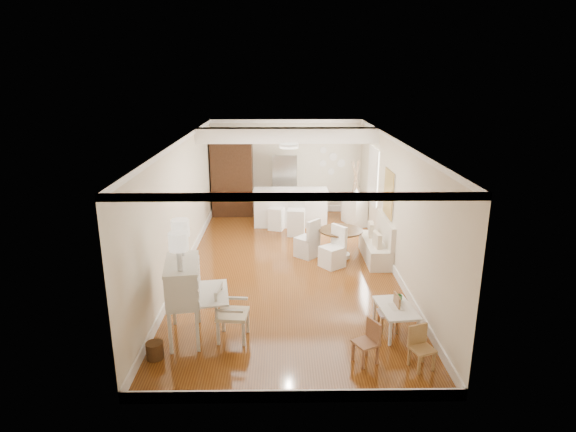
{
  "coord_description": "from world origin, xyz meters",
  "views": [
    {
      "loc": [
        -0.15,
        -9.78,
        4.1
      ],
      "look_at": [
        -0.01,
        0.3,
        1.1
      ],
      "focal_mm": 30.0,
      "sensor_mm": 36.0,
      "label": 1
    }
  ],
  "objects_px": {
    "secretary_bureau": "(184,300)",
    "kids_chair_c": "(422,348)",
    "pantry_cabinet": "(232,177)",
    "wicker_basket": "(155,350)",
    "slip_chair_near": "(332,247)",
    "bar_stool_left": "(276,212)",
    "kids_table": "(395,319)",
    "fridge": "(297,185)",
    "bar_stool_right": "(296,215)",
    "slip_chair_far": "(307,238)",
    "kids_chair_a": "(366,342)",
    "breakfast_counter": "(290,207)",
    "dining_table": "(341,244)",
    "sideboard": "(354,210)",
    "gustavian_armchair": "(233,313)",
    "kids_chair_b": "(388,313)"
  },
  "relations": [
    {
      "from": "dining_table",
      "to": "bar_stool_right",
      "type": "height_order",
      "value": "bar_stool_right"
    },
    {
      "from": "secretary_bureau",
      "to": "slip_chair_near",
      "type": "distance_m",
      "value": 3.95
    },
    {
      "from": "kids_table",
      "to": "bar_stool_left",
      "type": "xyz_separation_m",
      "value": [
        -2.0,
        5.45,
        0.26
      ]
    },
    {
      "from": "secretary_bureau",
      "to": "fridge",
      "type": "bearing_deg",
      "value": 65.34
    },
    {
      "from": "secretary_bureau",
      "to": "pantry_cabinet",
      "type": "distance_m",
      "value": 7.05
    },
    {
      "from": "wicker_basket",
      "to": "kids_table",
      "type": "height_order",
      "value": "kids_table"
    },
    {
      "from": "kids_chair_a",
      "to": "sideboard",
      "type": "distance_m",
      "value": 6.83
    },
    {
      "from": "dining_table",
      "to": "slip_chair_far",
      "type": "distance_m",
      "value": 0.78
    },
    {
      "from": "fridge",
      "to": "sideboard",
      "type": "relative_size",
      "value": 2.12
    },
    {
      "from": "fridge",
      "to": "sideboard",
      "type": "height_order",
      "value": "fridge"
    },
    {
      "from": "slip_chair_far",
      "to": "dining_table",
      "type": "bearing_deg",
      "value": 125.63
    },
    {
      "from": "kids_chair_a",
      "to": "dining_table",
      "type": "relative_size",
      "value": 0.67
    },
    {
      "from": "slip_chair_far",
      "to": "bar_stool_left",
      "type": "height_order",
      "value": "bar_stool_left"
    },
    {
      "from": "secretary_bureau",
      "to": "sideboard",
      "type": "relative_size",
      "value": 1.53
    },
    {
      "from": "kids_table",
      "to": "pantry_cabinet",
      "type": "height_order",
      "value": "pantry_cabinet"
    },
    {
      "from": "wicker_basket",
      "to": "dining_table",
      "type": "distance_m",
      "value": 5.21
    },
    {
      "from": "kids_table",
      "to": "dining_table",
      "type": "height_order",
      "value": "dining_table"
    },
    {
      "from": "kids_chair_a",
      "to": "secretary_bureau",
      "type": "bearing_deg",
      "value": -132.99
    },
    {
      "from": "slip_chair_far",
      "to": "pantry_cabinet",
      "type": "relative_size",
      "value": 0.4
    },
    {
      "from": "secretary_bureau",
      "to": "kids_chair_c",
      "type": "distance_m",
      "value": 3.69
    },
    {
      "from": "fridge",
      "to": "bar_stool_right",
      "type": "bearing_deg",
      "value": -92.04
    },
    {
      "from": "slip_chair_far",
      "to": "bar_stool_right",
      "type": "height_order",
      "value": "bar_stool_right"
    },
    {
      "from": "bar_stool_left",
      "to": "fridge",
      "type": "xyz_separation_m",
      "value": [
        0.59,
        1.42,
        0.42
      ]
    },
    {
      "from": "kids_chair_a",
      "to": "bar_stool_right",
      "type": "relative_size",
      "value": 0.59
    },
    {
      "from": "secretary_bureau",
      "to": "wicker_basket",
      "type": "distance_m",
      "value": 0.87
    },
    {
      "from": "kids_table",
      "to": "dining_table",
      "type": "xyz_separation_m",
      "value": [
        -0.51,
        3.34,
        0.11
      ]
    },
    {
      "from": "wicker_basket",
      "to": "kids_chair_a",
      "type": "distance_m",
      "value": 3.13
    },
    {
      "from": "secretary_bureau",
      "to": "slip_chair_far",
      "type": "xyz_separation_m",
      "value": [
        2.13,
        3.54,
        -0.19
      ]
    },
    {
      "from": "kids_chair_c",
      "to": "fridge",
      "type": "distance_m",
      "value": 8.08
    },
    {
      "from": "kids_chair_a",
      "to": "fridge",
      "type": "distance_m",
      "value": 7.81
    },
    {
      "from": "bar_stool_right",
      "to": "sideboard",
      "type": "distance_m",
      "value": 1.91
    },
    {
      "from": "wicker_basket",
      "to": "slip_chair_near",
      "type": "relative_size",
      "value": 0.28
    },
    {
      "from": "wicker_basket",
      "to": "kids_chair_a",
      "type": "relative_size",
      "value": 0.39
    },
    {
      "from": "slip_chair_far",
      "to": "kids_table",
      "type": "bearing_deg",
      "value": 61.82
    },
    {
      "from": "kids_table",
      "to": "kids_chair_a",
      "type": "relative_size",
      "value": 1.36
    },
    {
      "from": "pantry_cabinet",
      "to": "breakfast_counter",
      "type": "bearing_deg",
      "value": -32.43
    },
    {
      "from": "kids_table",
      "to": "fridge",
      "type": "relative_size",
      "value": 0.5
    },
    {
      "from": "slip_chair_near",
      "to": "breakfast_counter",
      "type": "distance_m",
      "value": 3.15
    },
    {
      "from": "gustavian_armchair",
      "to": "slip_chair_near",
      "type": "distance_m",
      "value": 3.52
    },
    {
      "from": "kids_table",
      "to": "kids_chair_c",
      "type": "bearing_deg",
      "value": -82.01
    },
    {
      "from": "kids_table",
      "to": "pantry_cabinet",
      "type": "distance_m",
      "value": 7.71
    },
    {
      "from": "slip_chair_near",
      "to": "bar_stool_left",
      "type": "distance_m",
      "value": 2.94
    },
    {
      "from": "kids_table",
      "to": "pantry_cabinet",
      "type": "xyz_separation_m",
      "value": [
        -3.31,
        6.9,
        0.93
      ]
    },
    {
      "from": "kids_chair_b",
      "to": "kids_table",
      "type": "bearing_deg",
      "value": 67.54
    },
    {
      "from": "kids_chair_b",
      "to": "breakfast_counter",
      "type": "height_order",
      "value": "breakfast_counter"
    },
    {
      "from": "wicker_basket",
      "to": "bar_stool_left",
      "type": "xyz_separation_m",
      "value": [
        1.76,
        6.18,
        0.35
      ]
    },
    {
      "from": "kids_chair_b",
      "to": "pantry_cabinet",
      "type": "relative_size",
      "value": 0.28
    },
    {
      "from": "fridge",
      "to": "slip_chair_far",
      "type": "bearing_deg",
      "value": -87.77
    },
    {
      "from": "breakfast_counter",
      "to": "pantry_cabinet",
      "type": "height_order",
      "value": "pantry_cabinet"
    },
    {
      "from": "sideboard",
      "to": "kids_table",
      "type": "bearing_deg",
      "value": -112.49
    }
  ]
}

